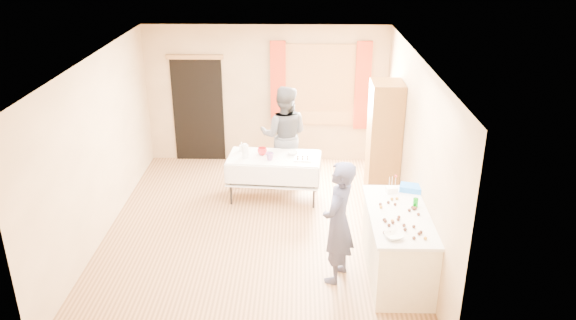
{
  "coord_description": "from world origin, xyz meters",
  "views": [
    {
      "loc": [
        0.6,
        -7.39,
        4.27
      ],
      "look_at": [
        0.46,
        0.0,
        1.14
      ],
      "focal_mm": 35.0,
      "sensor_mm": 36.0,
      "label": 1
    }
  ],
  "objects_px": {
    "chair": "(283,161)",
    "cabinet": "(384,142)",
    "counter": "(398,245)",
    "party_table": "(274,173)",
    "girl": "(338,222)",
    "woman": "(284,135)"
  },
  "relations": [
    {
      "from": "counter",
      "to": "girl",
      "type": "relative_size",
      "value": 1.01
    },
    {
      "from": "cabinet",
      "to": "chair",
      "type": "distance_m",
      "value": 1.97
    },
    {
      "from": "party_table",
      "to": "woman",
      "type": "distance_m",
      "value": 0.79
    },
    {
      "from": "cabinet",
      "to": "chair",
      "type": "height_order",
      "value": "cabinet"
    },
    {
      "from": "cabinet",
      "to": "party_table",
      "type": "distance_m",
      "value": 1.87
    },
    {
      "from": "party_table",
      "to": "girl",
      "type": "height_order",
      "value": "girl"
    },
    {
      "from": "cabinet",
      "to": "counter",
      "type": "distance_m",
      "value": 2.35
    },
    {
      "from": "chair",
      "to": "cabinet",
      "type": "bearing_deg",
      "value": -1.0
    },
    {
      "from": "girl",
      "to": "chair",
      "type": "bearing_deg",
      "value": -143.44
    },
    {
      "from": "chair",
      "to": "woman",
      "type": "relative_size",
      "value": 0.56
    },
    {
      "from": "chair",
      "to": "party_table",
      "type": "bearing_deg",
      "value": -73.38
    },
    {
      "from": "party_table",
      "to": "chair",
      "type": "xyz_separation_m",
      "value": [
        0.13,
        0.87,
        -0.15
      ]
    },
    {
      "from": "counter",
      "to": "chair",
      "type": "height_order",
      "value": "chair"
    },
    {
      "from": "cabinet",
      "to": "chair",
      "type": "bearing_deg",
      "value": 154.06
    },
    {
      "from": "counter",
      "to": "girl",
      "type": "xyz_separation_m",
      "value": [
        -0.78,
        -0.08,
        0.37
      ]
    },
    {
      "from": "counter",
      "to": "woman",
      "type": "xyz_separation_m",
      "value": [
        -1.54,
        2.87,
        0.42
      ]
    },
    {
      "from": "counter",
      "to": "party_table",
      "type": "height_order",
      "value": "counter"
    },
    {
      "from": "party_table",
      "to": "girl",
      "type": "xyz_separation_m",
      "value": [
        0.9,
        -2.29,
        0.37
      ]
    },
    {
      "from": "cabinet",
      "to": "counter",
      "type": "bearing_deg",
      "value": -92.51
    },
    {
      "from": "counter",
      "to": "party_table",
      "type": "bearing_deg",
      "value": 127.2
    },
    {
      "from": "party_table",
      "to": "chair",
      "type": "height_order",
      "value": "chair"
    },
    {
      "from": "counter",
      "to": "girl",
      "type": "bearing_deg",
      "value": -174.34
    }
  ]
}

